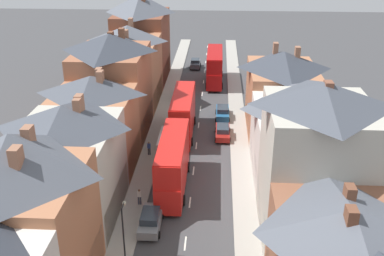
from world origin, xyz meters
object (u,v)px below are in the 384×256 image
object	(u,v)px
double_decker_bus_lead	(215,66)
car_mid_black	(195,63)
car_near_blue	(223,131)
street_lamp	(124,233)
car_parked_left_b	(223,112)
pedestrian_mid_right	(139,196)
double_decker_bus_mid_street	(183,114)
delivery_van	(168,144)
car_mid_white	(181,93)
double_decker_bus_far_approaching	(173,162)
pedestrian_far_left	(149,148)
car_parked_left_a	(151,220)

from	to	relation	value
double_decker_bus_lead	car_mid_black	size ratio (longest dim) A/B	2.67
car_near_blue	street_lamp	distance (m)	24.89
car_near_blue	street_lamp	size ratio (longest dim) A/B	0.83
double_decker_bus_lead	street_lamp	size ratio (longest dim) A/B	1.96
car_parked_left_b	pedestrian_mid_right	world-z (taller)	pedestrian_mid_right
double_decker_bus_mid_street	pedestrian_mid_right	bearing A→B (deg)	-100.08
delivery_van	street_lamp	world-z (taller)	street_lamp
pedestrian_mid_right	double_decker_bus_mid_street	bearing A→B (deg)	79.92
delivery_van	pedestrian_mid_right	size ratio (longest dim) A/B	3.23
car_parked_left_b	car_mid_white	size ratio (longest dim) A/B	1.01
double_decker_bus_far_approaching	car_near_blue	size ratio (longest dim) A/B	2.36
double_decker_bus_mid_street	pedestrian_far_left	xyz separation A→B (m)	(-3.37, -5.92, -1.78)
delivery_van	car_parked_left_a	bearing A→B (deg)	-90.00
double_decker_bus_lead	pedestrian_mid_right	size ratio (longest dim) A/B	6.71
double_decker_bus_far_approaching	car_mid_black	distance (m)	41.48
car_parked_left_a	car_mid_white	world-z (taller)	car_mid_white
double_decker_bus_far_approaching	car_parked_left_b	bearing A→B (deg)	74.75
double_decker_bus_lead	double_decker_bus_mid_street	size ratio (longest dim) A/B	1.00
double_decker_bus_mid_street	pedestrian_far_left	world-z (taller)	double_decker_bus_mid_street
double_decker_bus_mid_street	car_parked_left_a	distance (m)	19.26
car_near_blue	car_mid_black	size ratio (longest dim) A/B	1.13
delivery_van	pedestrian_far_left	bearing A→B (deg)	-166.89
pedestrian_far_left	car_parked_left_a	bearing A→B (deg)	-81.07
car_mid_black	pedestrian_mid_right	world-z (taller)	pedestrian_mid_right
double_decker_bus_lead	double_decker_bus_mid_street	distance (m)	20.89
double_decker_bus_mid_street	double_decker_bus_lead	bearing A→B (deg)	80.08
street_lamp	car_mid_black	bearing A→B (deg)	87.36
double_decker_bus_lead	double_decker_bus_far_approaching	world-z (taller)	same
car_mid_black	delivery_van	distance (m)	34.44
double_decker_bus_lead	car_near_blue	distance (m)	21.26
street_lamp	delivery_van	bearing A→B (deg)	86.49
car_mid_black	double_decker_bus_far_approaching	bearing A→B (deg)	-90.01
double_decker_bus_far_approaching	car_parked_left_b	distance (m)	18.77
double_decker_bus_lead	delivery_van	bearing A→B (deg)	-100.65
car_near_blue	car_parked_left_a	world-z (taller)	car_parked_left_a
double_decker_bus_mid_street	car_mid_black	xyz separation A→B (m)	(0.01, 28.98, -1.96)
car_mid_black	car_near_blue	bearing A→B (deg)	-80.57
double_decker_bus_far_approaching	car_mid_white	world-z (taller)	double_decker_bus_far_approaching
car_mid_black	pedestrian_mid_right	bearing A→B (deg)	-93.60
car_near_blue	pedestrian_far_left	xyz separation A→B (m)	(-8.27, -5.38, 0.24)
car_near_blue	street_lamp	world-z (taller)	street_lamp
street_lamp	car_mid_white	bearing A→B (deg)	88.23
double_decker_bus_mid_street	delivery_van	xyz separation A→B (m)	(-1.29, -5.44, -1.48)
car_near_blue	car_parked_left_b	bearing A→B (deg)	90.00
street_lamp	double_decker_bus_lead	bearing A→B (deg)	82.32
double_decker_bus_mid_street	car_parked_left_a	world-z (taller)	double_decker_bus_mid_street
double_decker_bus_lead	car_near_blue	bearing A→B (deg)	-86.45
car_near_blue	pedestrian_mid_right	world-z (taller)	pedestrian_mid_right
double_decker_bus_lead	car_mid_white	xyz separation A→B (m)	(-4.89, -7.48, -1.97)
car_mid_black	delivery_van	bearing A→B (deg)	-92.16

